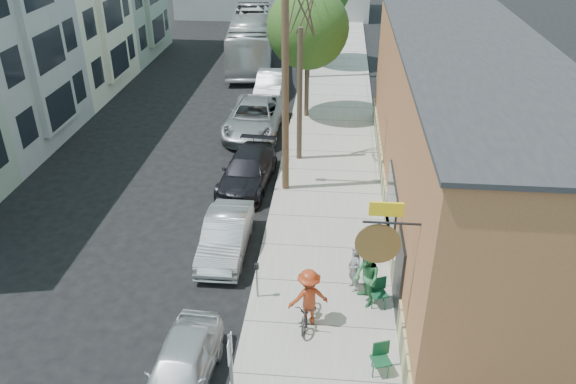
# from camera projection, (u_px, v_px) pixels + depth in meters

# --- Properties ---
(ground) EXTENTS (120.00, 120.00, 0.00)m
(ground) POSITION_uv_depth(u_px,v_px,m) (194.00, 278.00, 18.43)
(ground) COLOR black
(sidewalk) EXTENTS (4.50, 58.00, 0.15)m
(sidewalk) POSITION_uv_depth(u_px,v_px,m) (331.00, 144.00, 27.63)
(sidewalk) COLOR #A29F95
(sidewalk) RESTS_ON ground
(cafe_building) EXTENTS (6.60, 20.20, 6.61)m
(cafe_building) POSITION_uv_depth(u_px,v_px,m) (460.00, 136.00, 20.46)
(cafe_building) COLOR #9A5E39
(cafe_building) RESTS_ON ground
(apartment_row) EXTENTS (6.30, 32.00, 9.00)m
(apartment_row) POSITION_uv_depth(u_px,v_px,m) (28.00, 32.00, 29.36)
(apartment_row) COLOR #94A289
(apartment_row) RESTS_ON ground
(sign_post) EXTENTS (0.07, 0.45, 2.80)m
(sign_post) POSITION_uv_depth(u_px,v_px,m) (231.00, 373.00, 12.52)
(sign_post) COLOR slate
(sign_post) RESTS_ON sidewalk
(parking_meter_near) EXTENTS (0.14, 0.14, 1.24)m
(parking_meter_near) POSITION_uv_depth(u_px,v_px,m) (257.00, 275.00, 17.01)
(parking_meter_near) COLOR slate
(parking_meter_near) RESTS_ON sidewalk
(parking_meter_far) EXTENTS (0.14, 0.14, 1.24)m
(parking_meter_far) POSITION_uv_depth(u_px,v_px,m) (287.00, 140.00, 25.80)
(parking_meter_far) COLOR slate
(parking_meter_far) RESTS_ON sidewalk
(utility_pole_near) EXTENTS (3.57, 0.28, 10.00)m
(utility_pole_near) POSITION_uv_depth(u_px,v_px,m) (284.00, 65.00, 21.00)
(utility_pole_near) COLOR #503A28
(utility_pole_near) RESTS_ON sidewalk
(tree_bare) EXTENTS (0.24, 0.24, 5.98)m
(tree_bare) POSITION_uv_depth(u_px,v_px,m) (300.00, 96.00, 24.63)
(tree_bare) COLOR #44392C
(tree_bare) RESTS_ON sidewalk
(tree_leafy_mid) EXTENTS (4.21, 4.21, 6.84)m
(tree_leafy_mid) POSITION_uv_depth(u_px,v_px,m) (308.00, 28.00, 28.50)
(tree_leafy_mid) COLOR #44392C
(tree_leafy_mid) RESTS_ON sidewalk
(patio_chair_a) EXTENTS (0.66, 0.66, 0.88)m
(patio_chair_a) POSITION_uv_depth(u_px,v_px,m) (379.00, 293.00, 16.85)
(patio_chair_a) COLOR #14472B
(patio_chair_a) RESTS_ON sidewalk
(patio_chair_b) EXTENTS (0.63, 0.63, 0.88)m
(patio_chair_b) POSITION_uv_depth(u_px,v_px,m) (381.00, 360.00, 14.51)
(patio_chair_b) COLOR #14472B
(patio_chair_b) RESTS_ON sidewalk
(patron_grey) EXTENTS (0.58, 0.68, 1.57)m
(patron_grey) POSITION_uv_depth(u_px,v_px,m) (354.00, 268.00, 17.36)
(patron_grey) COLOR gray
(patron_grey) RESTS_ON sidewalk
(patron_green) EXTENTS (0.98, 1.09, 1.85)m
(patron_green) POSITION_uv_depth(u_px,v_px,m) (366.00, 278.00, 16.71)
(patron_green) COLOR #33804A
(patron_green) RESTS_ON sidewalk
(cyclist) EXTENTS (1.33, 1.02, 1.82)m
(cyclist) POSITION_uv_depth(u_px,v_px,m) (309.00, 297.00, 15.97)
(cyclist) COLOR #983116
(cyclist) RESTS_ON sidewalk
(cyclist_bike) EXTENTS (0.80, 1.76, 0.89)m
(cyclist_bike) POSITION_uv_depth(u_px,v_px,m) (308.00, 310.00, 16.19)
(cyclist_bike) COLOR black
(cyclist_bike) RESTS_ON sidewalk
(car_0) EXTENTS (1.71, 3.90, 1.31)m
(car_0) POSITION_uv_depth(u_px,v_px,m) (181.00, 368.00, 14.19)
(car_0) COLOR #B6BABF
(car_0) RESTS_ON ground
(car_1) EXTENTS (1.48, 4.14, 1.36)m
(car_1) POSITION_uv_depth(u_px,v_px,m) (226.00, 236.00, 19.43)
(car_1) COLOR #A5A7AD
(car_1) RESTS_ON ground
(car_2) EXTENTS (2.31, 4.92, 1.39)m
(car_2) POSITION_uv_depth(u_px,v_px,m) (248.00, 171.00, 23.73)
(car_2) COLOR black
(car_2) RESTS_ON ground
(car_3) EXTENTS (2.87, 5.89, 1.61)m
(car_3) POSITION_uv_depth(u_px,v_px,m) (254.00, 117.00, 28.76)
(car_3) COLOR #95989C
(car_3) RESTS_ON ground
(car_4) EXTENTS (1.57, 4.43, 1.46)m
(car_4) POSITION_uv_depth(u_px,v_px,m) (270.00, 84.00, 33.67)
(car_4) COLOR #B2B6BB
(car_4) RESTS_ON ground
(bus) EXTENTS (4.01, 12.13, 3.32)m
(bus) POSITION_uv_depth(u_px,v_px,m) (251.00, 39.00, 39.55)
(bus) COLOR silver
(bus) RESTS_ON ground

